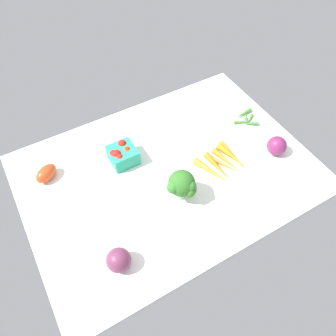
% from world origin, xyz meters
% --- Properties ---
extents(tablecloth, '(1.04, 0.76, 0.02)m').
position_xyz_m(tablecloth, '(0.00, 0.00, 0.01)').
color(tablecloth, white).
rests_on(tablecloth, ground).
extents(berry_basket, '(0.10, 0.10, 0.07)m').
position_xyz_m(berry_basket, '(-0.12, 0.13, 0.06)').
color(berry_basket, '#2AA47D').
rests_on(berry_basket, tablecloth).
extents(carrot_bunch, '(0.17, 0.18, 0.03)m').
position_xyz_m(carrot_bunch, '(0.19, -0.08, 0.03)').
color(carrot_bunch, orange).
rests_on(carrot_bunch, tablecloth).
extents(red_onion_center, '(0.07, 0.07, 0.07)m').
position_xyz_m(red_onion_center, '(-0.30, -0.24, 0.06)').
color(red_onion_center, '#703251').
rests_on(red_onion_center, tablecloth).
extents(roma_tomato, '(0.10, 0.09, 0.05)m').
position_xyz_m(roma_tomato, '(-0.39, 0.19, 0.05)').
color(roma_tomato, '#D2451D').
rests_on(roma_tomato, tablecloth).
extents(red_onion_near_basket, '(0.07, 0.07, 0.07)m').
position_xyz_m(red_onion_near_basket, '(0.40, -0.12, 0.06)').
color(red_onion_near_basket, '#772557').
rests_on(red_onion_near_basket, tablecloth).
extents(okra_pile, '(0.11, 0.12, 0.02)m').
position_xyz_m(okra_pile, '(0.41, 0.07, 0.03)').
color(okra_pile, '#4D892C').
rests_on(okra_pile, tablecloth).
extents(broccoli_head, '(0.10, 0.10, 0.13)m').
position_xyz_m(broccoli_head, '(-0.02, -0.12, 0.10)').
color(broccoli_head, '#98BD8B').
rests_on(broccoli_head, tablecloth).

